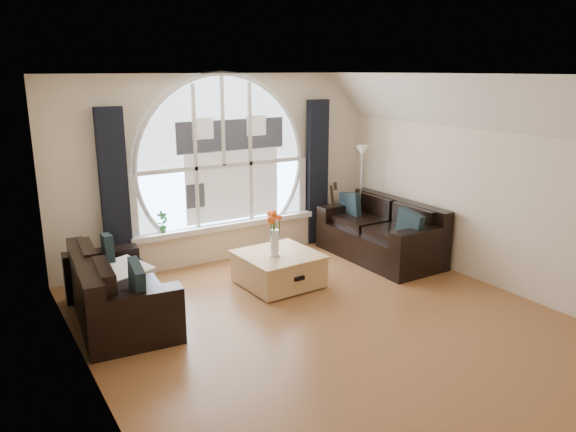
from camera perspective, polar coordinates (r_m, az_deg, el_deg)
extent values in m
cube|color=brown|center=(6.31, 4.34, -11.08)|extent=(5.00, 5.50, 0.01)
cube|color=silver|center=(5.67, 4.89, 14.25)|extent=(5.00, 5.50, 0.01)
cube|color=beige|center=(8.18, -6.79, 4.88)|extent=(5.00, 0.01, 2.70)
cube|color=beige|center=(4.87, -20.03, -2.86)|extent=(0.01, 5.50, 2.70)
cube|color=beige|center=(7.56, 20.17, 3.24)|extent=(0.01, 5.50, 2.70)
cube|color=silver|center=(7.21, 19.37, 10.83)|extent=(0.92, 5.50, 0.72)
cube|color=silver|center=(8.11, -6.76, 6.76)|extent=(2.60, 0.06, 2.15)
cube|color=white|center=(8.28, -6.32, -0.95)|extent=(2.90, 0.22, 0.08)
cube|color=white|center=(8.09, -6.67, 6.74)|extent=(2.76, 0.08, 2.15)
cube|color=silver|center=(8.18, -5.73, 5.97)|extent=(1.70, 0.02, 1.50)
cube|color=black|center=(7.59, -17.38, 1.98)|extent=(0.35, 0.12, 2.30)
cube|color=black|center=(8.89, 3.01, 4.46)|extent=(0.35, 0.12, 2.30)
cube|color=black|center=(6.53, -17.02, -6.97)|extent=(1.04, 1.85, 0.79)
cube|color=black|center=(8.37, 9.41, -1.67)|extent=(0.98, 1.94, 0.86)
cube|color=tan|center=(7.30, -0.98, -5.32)|extent=(1.01, 1.01, 0.47)
cube|color=silver|center=(6.71, -16.68, -5.44)|extent=(0.71, 0.71, 0.10)
cube|color=white|center=(7.02, -1.42, -1.11)|extent=(0.24, 0.24, 0.70)
cube|color=#B2B2B2|center=(8.92, 7.48, 2.09)|extent=(0.24, 0.24, 1.60)
cube|color=#945628|center=(8.83, 4.36, 0.23)|extent=(0.38, 0.27, 1.06)
imported|color=#1E6023|center=(7.88, -12.76, -0.58)|extent=(0.19, 0.15, 0.31)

